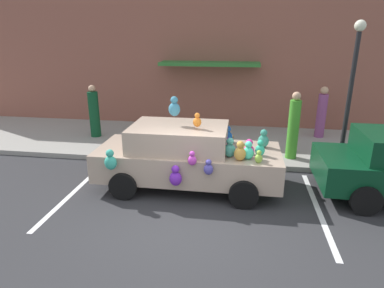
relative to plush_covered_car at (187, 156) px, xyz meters
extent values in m
plane|color=#2D2D30|center=(0.28, -1.70, -0.80)|extent=(60.00, 60.00, 0.00)
cube|color=gray|center=(0.28, 3.30, -0.73)|extent=(24.00, 4.00, 0.15)
cube|color=brown|center=(0.28, 5.45, 2.40)|extent=(24.00, 0.30, 6.40)
cube|color=#2D722F|center=(0.03, 4.90, 1.75)|extent=(3.60, 1.10, 0.12)
cube|color=silver|center=(3.00, -0.70, -0.80)|extent=(0.12, 3.60, 0.01)
cube|color=silver|center=(-2.62, -0.70, -0.80)|extent=(0.12, 3.60, 0.01)
cube|color=tan|center=(0.04, 0.01, -0.16)|extent=(4.37, 1.74, 0.68)
cube|color=tan|center=(-0.18, 0.01, 0.46)|extent=(2.27, 1.53, 0.56)
cylinder|color=black|center=(1.39, 0.88, -0.48)|extent=(0.64, 0.22, 0.64)
cylinder|color=black|center=(1.39, -0.86, -0.48)|extent=(0.64, 0.22, 0.64)
cylinder|color=black|center=(-1.32, 0.88, -0.48)|extent=(0.64, 0.22, 0.64)
cylinder|color=black|center=(-1.32, -0.86, -0.48)|extent=(0.64, 0.22, 0.64)
ellipsoid|color=#514AA9|center=(0.63, -0.94, 0.08)|extent=(0.20, 0.17, 0.24)
sphere|color=#514AA9|center=(0.63, -0.94, 0.24)|extent=(0.13, 0.13, 0.13)
ellipsoid|color=teal|center=(-0.29, 0.04, 1.12)|extent=(0.27, 0.22, 0.32)
sphere|color=teal|center=(-0.29, 0.04, 1.34)|extent=(0.17, 0.17, 0.17)
ellipsoid|color=purple|center=(-0.08, -0.97, -0.17)|extent=(0.27, 0.22, 0.32)
sphere|color=purple|center=(-0.08, -0.97, 0.05)|extent=(0.17, 0.17, 0.17)
ellipsoid|color=teal|center=(-1.30, 0.57, 0.29)|extent=(0.19, 0.15, 0.22)
sphere|color=teal|center=(-1.30, 0.57, 0.45)|extent=(0.12, 0.12, 0.12)
ellipsoid|color=teal|center=(-1.53, -0.97, 0.11)|extent=(0.27, 0.22, 0.32)
sphere|color=teal|center=(-1.53, -0.97, 0.33)|extent=(0.17, 0.17, 0.17)
ellipsoid|color=teal|center=(1.04, -0.40, 0.33)|extent=(0.26, 0.21, 0.31)
sphere|color=teal|center=(1.04, -0.40, 0.55)|extent=(0.17, 0.17, 0.17)
ellipsoid|color=gold|center=(1.27, -0.58, 0.33)|extent=(0.26, 0.21, 0.30)
sphere|color=gold|center=(1.27, -0.58, 0.54)|extent=(0.16, 0.16, 0.16)
ellipsoid|color=teal|center=(1.81, 0.39, 0.33)|extent=(0.26, 0.21, 0.31)
sphere|color=teal|center=(1.81, 0.39, 0.55)|extent=(0.17, 0.17, 0.17)
ellipsoid|color=#48E9C5|center=(1.45, -0.48, 0.32)|extent=(0.24, 0.20, 0.28)
sphere|color=#48E9C5|center=(1.45, -0.48, 0.52)|extent=(0.15, 0.15, 0.15)
ellipsoid|color=#174CA4|center=(0.94, 0.57, 0.33)|extent=(0.26, 0.21, 0.31)
sphere|color=#174CA4|center=(0.94, 0.57, 0.55)|extent=(0.17, 0.17, 0.17)
ellipsoid|color=#E8318C|center=(1.46, -0.37, 0.33)|extent=(0.25, 0.20, 0.29)
sphere|color=#E8318C|center=(1.46, -0.37, 0.53)|extent=(0.16, 0.16, 0.16)
ellipsoid|color=orange|center=(0.28, -0.19, 0.90)|extent=(0.19, 0.16, 0.22)
sphere|color=orange|center=(0.28, -0.19, 1.05)|extent=(0.12, 0.12, 0.12)
ellipsoid|color=#63AFE7|center=(-1.21, 0.51, 0.31)|extent=(0.21, 0.17, 0.25)
sphere|color=#63AFE7|center=(-1.21, 0.51, 0.48)|extent=(0.14, 0.14, 0.14)
ellipsoid|color=#761E8D|center=(0.96, 0.07, 0.29)|extent=(0.18, 0.15, 0.21)
sphere|color=#761E8D|center=(0.96, 0.07, 0.43)|extent=(0.11, 0.11, 0.11)
ellipsoid|color=olive|center=(1.43, -0.14, 0.29)|extent=(0.18, 0.15, 0.21)
sphere|color=olive|center=(1.43, -0.14, 0.44)|extent=(0.12, 0.12, 0.12)
ellipsoid|color=#91C643|center=(1.67, -0.66, 0.28)|extent=(0.17, 0.14, 0.20)
sphere|color=#91C643|center=(1.67, -0.66, 0.41)|extent=(0.11, 0.11, 0.11)
ellipsoid|color=#C13CB7|center=(0.28, -0.94, 0.26)|extent=(0.19, 0.15, 0.22)
sphere|color=#C13CB7|center=(0.28, -0.94, 0.41)|extent=(0.12, 0.12, 0.12)
ellipsoid|color=#2FCC9A|center=(1.71, -0.21, 0.31)|extent=(0.22, 0.18, 0.26)
sphere|color=#2FCC9A|center=(1.71, -0.21, 0.48)|extent=(0.14, 0.14, 0.14)
cylinder|color=black|center=(3.90, 1.01, -0.48)|extent=(0.64, 0.22, 0.64)
cylinder|color=black|center=(3.90, -0.76, -0.48)|extent=(0.64, 0.22, 0.64)
ellipsoid|color=#9E723D|center=(0.94, 1.84, -0.44)|extent=(0.35, 0.29, 0.43)
sphere|color=#9E723D|center=(0.94, 1.84, -0.13)|extent=(0.25, 0.25, 0.25)
sphere|color=#9E723D|center=(0.86, 1.84, -0.04)|extent=(0.10, 0.10, 0.10)
sphere|color=#9E723D|center=(1.03, 1.84, -0.04)|extent=(0.10, 0.10, 0.10)
cylinder|color=black|center=(4.05, 1.80, 1.09)|extent=(0.12, 0.12, 3.50)
sphere|color=#EAEACC|center=(4.05, 1.80, 2.98)|extent=(0.28, 0.28, 0.28)
cylinder|color=#104324|center=(-3.78, 3.16, 0.13)|extent=(0.35, 0.35, 1.56)
sphere|color=tan|center=(-3.78, 3.16, 1.03)|extent=(0.23, 0.23, 0.23)
cylinder|color=#8A457F|center=(3.97, 4.26, 0.10)|extent=(0.31, 0.31, 1.50)
sphere|color=tan|center=(3.97, 4.26, 0.97)|extent=(0.26, 0.26, 0.26)
cylinder|color=green|center=(2.74, 2.02, 0.19)|extent=(0.32, 0.32, 1.70)
sphere|color=tan|center=(2.74, 2.02, 1.16)|extent=(0.24, 0.24, 0.24)
camera|label=1|loc=(1.26, -7.38, 2.83)|focal=31.04mm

